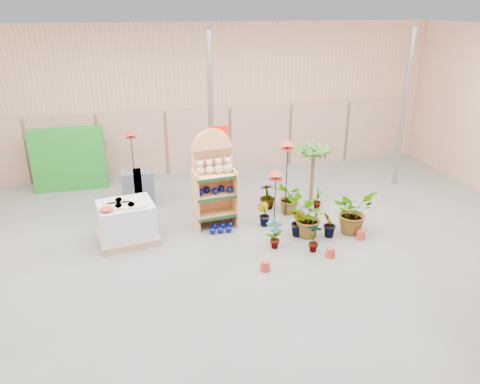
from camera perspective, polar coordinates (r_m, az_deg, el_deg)
The scene contains 23 objects.
room at distance 9.67m, azimuth -0.94°, elevation 5.22°, with size 15.20×12.10×4.70m.
display_shelf at distance 11.10m, azimuth -3.24°, elevation 1.21°, with size 1.05×0.74×2.33m.
teddy_bears at distance 10.86m, azimuth -3.02°, elevation 3.03°, with size 0.86×0.23×0.37m.
gazing_balls_shelf at distance 11.02m, azimuth -3.09°, elevation 0.22°, with size 0.86×0.29×0.16m.
gazing_balls_floor at distance 11.09m, azimuth -2.26°, elevation -4.38°, with size 0.63×0.39×0.15m.
pallet_stack at distance 10.77m, azimuth -13.65°, elevation -3.60°, with size 1.46×1.28×0.96m.
charcoal_planters at distance 12.45m, azimuth -12.28°, elevation 0.31°, with size 0.80×0.50×1.00m.
trellis_stock at distance 14.08m, azimuth -20.14°, elevation 3.75°, with size 2.00×0.30×1.80m, color #1B771E.
offer_sign at distance 11.81m, azimuth -2.59°, elevation 5.13°, with size 0.50×0.08×2.20m.
bird_table_front at distance 10.25m, azimuth 4.38°, elevation 2.21°, with size 0.34×0.34×1.67m.
bird_table_right at distance 11.25m, azimuth 5.83°, elevation 5.73°, with size 0.34×0.34×2.01m.
bird_table_back at distance 13.22m, azimuth -13.20°, elevation 6.90°, with size 0.34×0.34×1.81m.
palm at distance 12.50m, azimuth 8.98°, elevation 4.95°, with size 0.70×0.70×1.63m.
potted_plant_0 at distance 10.24m, azimuth 4.23°, elevation -5.09°, with size 0.37×0.25×0.70m, color #376B24.
potted_plant_1 at distance 10.79m, azimuth 7.19°, elevation -3.72°, with size 0.39×0.31×0.70m, color #376B24.
potted_plant_2 at distance 10.74m, azimuth 8.25°, elevation -3.13°, with size 0.87×0.75×0.96m, color #376B24.
potted_plant_4 at distance 12.30m, azimuth 9.44°, elevation -0.58°, with size 0.35×0.24×0.67m, color #376B24.
potted_plant_5 at distance 11.27m, azimuth 2.88°, elevation -2.71°, with size 0.32×0.26×0.58m, color #376B24.
potted_plant_6 at distance 11.92m, azimuth 6.14°, elevation -0.74°, with size 0.74×0.64×0.83m, color #376B24.
potted_plant_8 at distance 10.21m, azimuth 9.06°, elevation -5.46°, with size 0.36×0.25×0.69m, color #376B24.
potted_plant_9 at distance 10.87m, azimuth 10.84°, elevation -3.90°, with size 0.36×0.29×0.65m, color #376B24.
potted_plant_10 at distance 11.17m, azimuth 13.60°, elevation -2.29°, with size 0.94×0.82×1.05m, color #376B24.
potted_plant_11 at distance 12.18m, azimuth 3.36°, elevation -0.47°, with size 0.39×0.39×0.69m, color #376B24.
Camera 1 is at (-1.95, -8.12, 5.05)m, focal length 35.00 mm.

